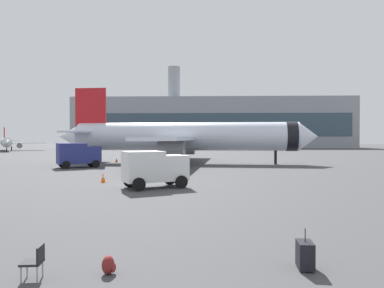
{
  "coord_description": "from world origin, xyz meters",
  "views": [
    {
      "loc": [
        0.06,
        -2.84,
        3.54
      ],
      "look_at": [
        -1.01,
        27.42,
        3.0
      ],
      "focal_mm": 33.43,
      "sensor_mm": 36.0,
      "label": 1
    }
  ],
  "objects_px": {
    "rolling_suitcase": "(305,255)",
    "traveller_backpack": "(109,265)",
    "service_truck": "(78,154)",
    "safety_cone_near": "(103,178)",
    "safety_cone_mid": "(117,160)",
    "airplane_at_gate": "(184,137)",
    "cargo_van": "(154,167)",
    "gate_chair": "(35,260)",
    "airplane_taxiing": "(5,142)"
  },
  "relations": [
    {
      "from": "rolling_suitcase",
      "to": "traveller_backpack",
      "type": "distance_m",
      "value": 5.22
    },
    {
      "from": "service_truck",
      "to": "safety_cone_near",
      "type": "distance_m",
      "value": 15.33
    },
    {
      "from": "safety_cone_near",
      "to": "rolling_suitcase",
      "type": "distance_m",
      "value": 21.28
    },
    {
      "from": "safety_cone_mid",
      "to": "airplane_at_gate",
      "type": "bearing_deg",
      "value": -14.25
    },
    {
      "from": "service_truck",
      "to": "cargo_van",
      "type": "height_order",
      "value": "service_truck"
    },
    {
      "from": "safety_cone_mid",
      "to": "traveller_backpack",
      "type": "height_order",
      "value": "safety_cone_mid"
    },
    {
      "from": "cargo_van",
      "to": "rolling_suitcase",
      "type": "bearing_deg",
      "value": -67.84
    },
    {
      "from": "service_truck",
      "to": "rolling_suitcase",
      "type": "height_order",
      "value": "service_truck"
    },
    {
      "from": "safety_cone_near",
      "to": "safety_cone_mid",
      "type": "xyz_separation_m",
      "value": [
        -4.66,
        23.06,
        -0.05
      ]
    },
    {
      "from": "service_truck",
      "to": "traveller_backpack",
      "type": "distance_m",
      "value": 34.86
    },
    {
      "from": "cargo_van",
      "to": "traveller_backpack",
      "type": "relative_size",
      "value": 10.05
    },
    {
      "from": "service_truck",
      "to": "cargo_van",
      "type": "relative_size",
      "value": 1.08
    },
    {
      "from": "airplane_at_gate",
      "to": "safety_cone_mid",
      "type": "xyz_separation_m",
      "value": [
        -9.9,
        2.52,
        -3.34
      ]
    },
    {
      "from": "airplane_at_gate",
      "to": "rolling_suitcase",
      "type": "height_order",
      "value": "airplane_at_gate"
    },
    {
      "from": "cargo_van",
      "to": "traveller_backpack",
      "type": "bearing_deg",
      "value": -86.24
    },
    {
      "from": "service_truck",
      "to": "gate_chair",
      "type": "distance_m",
      "value": 34.71
    },
    {
      "from": "airplane_at_gate",
      "to": "airplane_taxiing",
      "type": "distance_m",
      "value": 67.71
    },
    {
      "from": "gate_chair",
      "to": "traveller_backpack",
      "type": "bearing_deg",
      "value": 14.83
    },
    {
      "from": "service_truck",
      "to": "safety_cone_mid",
      "type": "distance_m",
      "value": 9.76
    },
    {
      "from": "traveller_backpack",
      "to": "safety_cone_near",
      "type": "bearing_deg",
      "value": 106.43
    },
    {
      "from": "service_truck",
      "to": "safety_cone_near",
      "type": "relative_size",
      "value": 7.1
    },
    {
      "from": "service_truck",
      "to": "cargo_van",
      "type": "bearing_deg",
      "value": -55.68
    },
    {
      "from": "airplane_at_gate",
      "to": "gate_chair",
      "type": "xyz_separation_m",
      "value": [
        -1.4,
        -39.9,
        -3.16
      ]
    },
    {
      "from": "cargo_van",
      "to": "service_truck",
      "type": "bearing_deg",
      "value": 124.32
    },
    {
      "from": "airplane_taxiing",
      "to": "rolling_suitcase",
      "type": "relative_size",
      "value": 18.13
    },
    {
      "from": "airplane_at_gate",
      "to": "safety_cone_near",
      "type": "relative_size",
      "value": 48.58
    },
    {
      "from": "safety_cone_near",
      "to": "airplane_taxiing",
      "type": "bearing_deg",
      "value": 124.57
    },
    {
      "from": "cargo_van",
      "to": "gate_chair",
      "type": "bearing_deg",
      "value": -92.38
    },
    {
      "from": "service_truck",
      "to": "traveller_backpack",
      "type": "relative_size",
      "value": 10.9
    },
    {
      "from": "cargo_van",
      "to": "safety_cone_near",
      "type": "bearing_deg",
      "value": 145.99
    },
    {
      "from": "rolling_suitcase",
      "to": "traveller_backpack",
      "type": "bearing_deg",
      "value": -174.1
    },
    {
      "from": "service_truck",
      "to": "airplane_taxiing",
      "type": "bearing_deg",
      "value": 126.42
    },
    {
      "from": "service_truck",
      "to": "rolling_suitcase",
      "type": "bearing_deg",
      "value": -61.14
    },
    {
      "from": "traveller_backpack",
      "to": "service_truck",
      "type": "bearing_deg",
      "value": 110.93
    },
    {
      "from": "safety_cone_mid",
      "to": "gate_chair",
      "type": "height_order",
      "value": "gate_chair"
    },
    {
      "from": "rolling_suitcase",
      "to": "gate_chair",
      "type": "bearing_deg",
      "value": -171.83
    },
    {
      "from": "safety_cone_near",
      "to": "safety_cone_mid",
      "type": "relative_size",
      "value": 1.16
    },
    {
      "from": "airplane_at_gate",
      "to": "cargo_van",
      "type": "relative_size",
      "value": 7.42
    },
    {
      "from": "safety_cone_mid",
      "to": "gate_chair",
      "type": "xyz_separation_m",
      "value": [
        8.51,
        -42.41,
        0.19
      ]
    },
    {
      "from": "rolling_suitcase",
      "to": "gate_chair",
      "type": "height_order",
      "value": "rolling_suitcase"
    },
    {
      "from": "safety_cone_near",
      "to": "gate_chair",
      "type": "bearing_deg",
      "value": -78.74
    },
    {
      "from": "airplane_at_gate",
      "to": "safety_cone_mid",
      "type": "relative_size",
      "value": 56.52
    },
    {
      "from": "airplane_at_gate",
      "to": "service_truck",
      "type": "bearing_deg",
      "value": -150.33
    },
    {
      "from": "airplane_at_gate",
      "to": "airplane_taxiing",
      "type": "relative_size",
      "value": 1.79
    },
    {
      "from": "gate_chair",
      "to": "rolling_suitcase",
      "type": "bearing_deg",
      "value": 8.17
    },
    {
      "from": "traveller_backpack",
      "to": "gate_chair",
      "type": "xyz_separation_m",
      "value": [
        -1.72,
        -0.46,
        0.27
      ]
    },
    {
      "from": "safety_cone_near",
      "to": "gate_chair",
      "type": "distance_m",
      "value": 19.73
    },
    {
      "from": "service_truck",
      "to": "safety_cone_mid",
      "type": "bearing_deg",
      "value": 76.76
    },
    {
      "from": "safety_cone_mid",
      "to": "traveller_backpack",
      "type": "relative_size",
      "value": 1.32
    },
    {
      "from": "service_truck",
      "to": "airplane_at_gate",
      "type": "bearing_deg",
      "value": 29.67
    }
  ]
}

